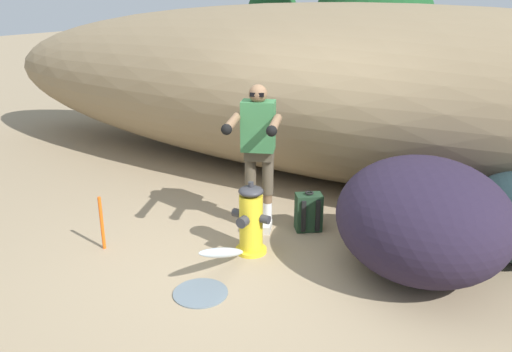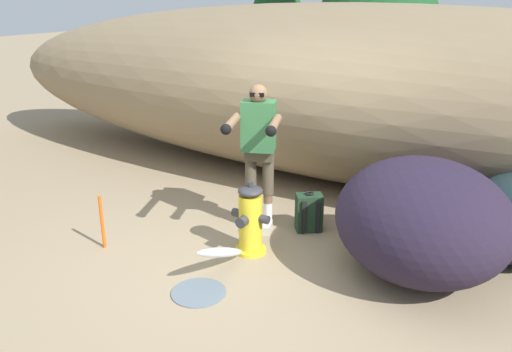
% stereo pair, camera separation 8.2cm
% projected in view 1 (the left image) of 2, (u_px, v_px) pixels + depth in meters
% --- Properties ---
extents(ground_plane, '(56.00, 56.00, 0.04)m').
position_uv_depth(ground_plane, '(246.00, 261.00, 5.42)').
color(ground_plane, '#998466').
extents(dirt_embankment, '(13.59, 3.20, 2.50)m').
position_uv_depth(dirt_embankment, '(352.00, 93.00, 7.50)').
color(dirt_embankment, '#897556').
rests_on(dirt_embankment, ground_plane).
extents(fire_hydrant, '(0.43, 0.38, 0.80)m').
position_uv_depth(fire_hydrant, '(251.00, 221.00, 5.45)').
color(fire_hydrant, yellow).
rests_on(fire_hydrant, ground_plane).
extents(hydrant_water_jet, '(0.51, 1.04, 0.46)m').
position_uv_depth(hydrant_water_jet, '(217.00, 263.00, 4.98)').
color(hydrant_water_jet, silver).
rests_on(hydrant_water_jet, ground_plane).
extents(utility_worker, '(0.72, 1.04, 1.71)m').
position_uv_depth(utility_worker, '(258.00, 140.00, 5.72)').
color(utility_worker, beige).
rests_on(utility_worker, ground_plane).
extents(spare_backpack, '(0.36, 0.36, 0.47)m').
position_uv_depth(spare_backpack, '(308.00, 212.00, 6.04)').
color(spare_backpack, '#1E3823').
rests_on(spare_backpack, ground_plane).
extents(boulder_large, '(2.38, 2.41, 1.16)m').
position_uv_depth(boulder_large, '(423.00, 218.00, 4.99)').
color(boulder_large, '#241B2E').
rests_on(boulder_large, ground_plane).
extents(boulder_small, '(1.49, 1.48, 0.91)m').
position_uv_depth(boulder_small, '(436.00, 192.00, 5.98)').
color(boulder_small, '#2D2030').
rests_on(boulder_small, ground_plane).
extents(survey_stake, '(0.04, 0.04, 0.60)m').
position_uv_depth(survey_stake, '(102.00, 223.00, 5.55)').
color(survey_stake, '#E55914').
rests_on(survey_stake, ground_plane).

